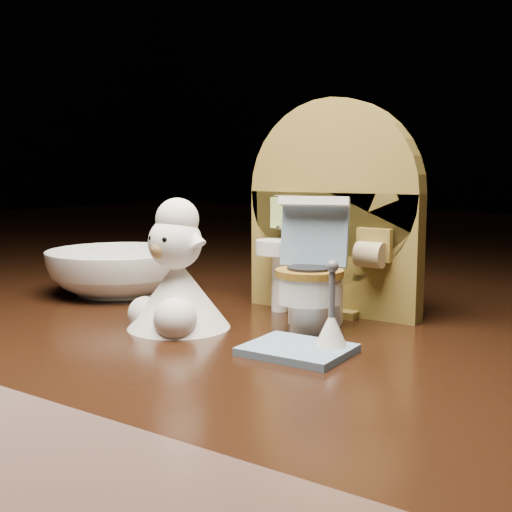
% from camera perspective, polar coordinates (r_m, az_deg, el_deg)
% --- Properties ---
extents(backdrop_panel, '(0.13, 0.05, 0.15)m').
position_cam_1_polar(backdrop_panel, '(0.46, 6.72, 3.15)').
color(backdrop_panel, olive).
rests_on(backdrop_panel, ground).
extents(toy_toilet, '(0.05, 0.06, 0.09)m').
position_cam_1_polar(toy_toilet, '(0.41, 5.05, -2.20)').
color(toy_toilet, white).
rests_on(toy_toilet, ground).
extents(bath_mat, '(0.06, 0.05, 0.00)m').
position_cam_1_polar(bath_mat, '(0.36, 3.72, -8.32)').
color(bath_mat, '#68869F').
rests_on(bath_mat, ground).
extents(toilet_brush, '(0.02, 0.02, 0.05)m').
position_cam_1_polar(toilet_brush, '(0.36, 6.71, -6.45)').
color(toilet_brush, white).
rests_on(toilet_brush, ground).
extents(plush_lamb, '(0.07, 0.07, 0.09)m').
position_cam_1_polar(plush_lamb, '(0.42, -7.09, -2.37)').
color(plush_lamb, white).
rests_on(plush_lamb, ground).
extents(ceramic_bowl, '(0.12, 0.12, 0.04)m').
position_cam_1_polar(ceramic_bowl, '(0.54, -12.12, -1.39)').
color(ceramic_bowl, white).
rests_on(ceramic_bowl, ground).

